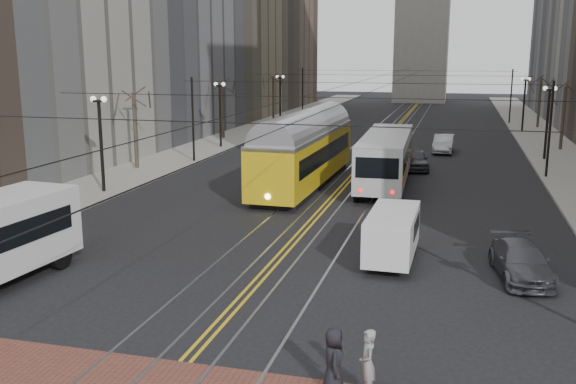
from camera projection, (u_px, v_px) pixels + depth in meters
The scene contains 16 objects.
ground at pixel (199, 347), 18.57m from camera, with size 260.00×260.00×0.00m, color black.
sidewalk_left at pixel (233, 137), 64.84m from camera, with size 5.00×140.00×0.15m, color gray.
sidewalk_right at pixel (550, 148), 57.31m from camera, with size 5.00×140.00×0.15m, color gray.
streetcar_rails at pixel (382, 143), 61.09m from camera, with size 4.80×130.00×0.02m, color gray.
centre_lines at pixel (382, 143), 61.09m from camera, with size 0.42×130.00×0.01m, color gold.
lamp_posts at pixel (356, 134), 45.15m from camera, with size 27.60×57.20×5.60m.
street_trees at pixel (369, 124), 51.29m from camera, with size 31.68×53.28×5.60m.
trolley_wires at pixel (368, 113), 50.69m from camera, with size 25.96×120.00×6.60m.
streetcar at pixel (305, 156), 41.26m from camera, with size 2.93×15.77×3.72m, color gold.
rear_bus at pixel (386, 160), 41.15m from camera, with size 2.76×12.69×3.31m, color #BEBEBE.
cargo_van at pixel (392, 237), 26.02m from camera, with size 1.81×4.71×2.08m, color white.
sedan_grey at pixel (415, 159), 46.97m from camera, with size 1.77×4.40×1.50m, color #3F4247.
sedan_silver at pixel (444, 144), 55.14m from camera, with size 1.62×4.65×1.53m, color #B8BAC1.
sedan_parked at pixel (521, 261), 24.18m from camera, with size 1.83×4.50×1.31m, color #404147.
pedestrian_a at pixel (334, 360), 15.91m from camera, with size 0.82×0.54×1.68m, color black.
pedestrian_b at pixel (367, 363), 15.69m from camera, with size 0.64×0.42×1.74m, color gray.
Camera 1 is at (6.92, -15.98, 8.29)m, focal length 40.00 mm.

